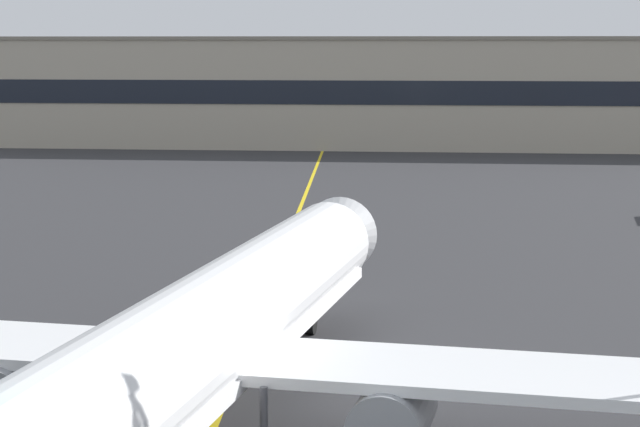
% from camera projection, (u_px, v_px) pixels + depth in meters
% --- Properties ---
extents(taxiway_centreline, '(12.09, 179.63, 0.01)m').
position_uv_depth(taxiway_centreline, '(263.00, 301.00, 58.41)').
color(taxiway_centreline, yellow).
rests_on(taxiway_centreline, ground).
extents(airliner_foreground, '(32.35, 41.47, 11.65)m').
position_uv_depth(airliner_foreground, '(200.00, 341.00, 37.26)').
color(airliner_foreground, white).
rests_on(airliner_foreground, ground).
extents(safety_cone_by_nose_gear, '(0.44, 0.44, 0.55)m').
position_uv_depth(safety_cone_by_nose_gear, '(298.00, 324.00, 52.60)').
color(safety_cone_by_nose_gear, orange).
rests_on(safety_cone_by_nose_gear, ground).
extents(terminal_building, '(115.59, 12.40, 13.37)m').
position_uv_depth(terminal_building, '(458.00, 93.00, 142.39)').
color(terminal_building, '#B2A893').
rests_on(terminal_building, ground).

